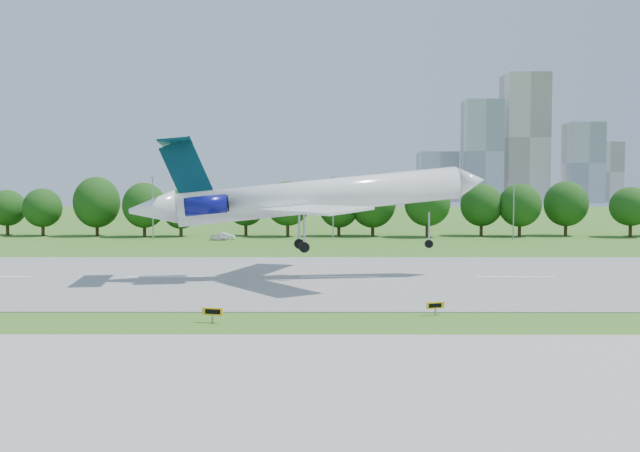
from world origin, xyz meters
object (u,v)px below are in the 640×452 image
(taxi_sign_left, at_px, (212,312))
(airliner, at_px, (303,196))
(service_vehicle_a, at_px, (225,236))
(service_vehicle_b, at_px, (218,238))

(taxi_sign_left, bearing_deg, airliner, 90.78)
(service_vehicle_a, height_order, service_vehicle_b, service_vehicle_a)
(taxi_sign_left, distance_m, service_vehicle_a, 85.17)
(airliner, bearing_deg, service_vehicle_b, 99.02)
(service_vehicle_a, bearing_deg, taxi_sign_left, -173.49)
(airliner, xyz_separation_m, service_vehicle_a, (-16.87, 58.02, -8.64))
(airliner, bearing_deg, taxi_sign_left, -111.84)
(airliner, xyz_separation_m, service_vehicle_b, (-17.79, 55.75, -8.75))
(airliner, distance_m, taxi_sign_left, 28.48)
(taxi_sign_left, relative_size, service_vehicle_b, 0.51)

